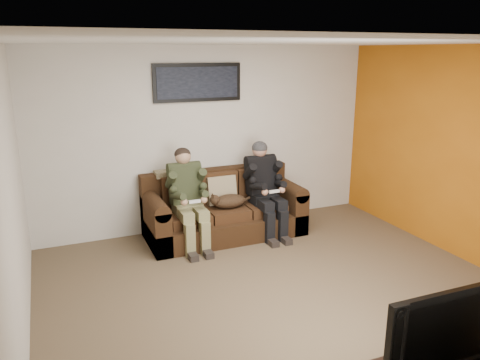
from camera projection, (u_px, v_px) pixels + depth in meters
name	position (u px, v px, depth m)	size (l,w,h in m)	color
floor	(281.00, 292.00, 5.06)	(5.00, 5.00, 0.00)	brown
ceiling	(287.00, 42.00, 4.37)	(5.00, 5.00, 0.00)	silver
wall_back	(210.00, 139.00, 6.71)	(5.00, 5.00, 0.00)	beige
wall_front	(467.00, 268.00, 2.72)	(5.00, 5.00, 0.00)	beige
wall_left	(10.00, 207.00, 3.78)	(4.50, 4.50, 0.00)	beige
wall_right	(467.00, 155.00, 5.65)	(4.50, 4.50, 0.00)	beige
accent_wall_right	(466.00, 155.00, 5.65)	(4.50, 4.50, 0.00)	#B15E11
sofa	(223.00, 211.00, 6.60)	(2.17, 0.94, 0.89)	#301C0E
throw_pillow	(221.00, 190.00, 6.56)	(0.41, 0.12, 0.39)	#9D8966
throw_blanket	(171.00, 173.00, 6.45)	(0.44, 0.22, 0.08)	#9B9271
person_left	(188.00, 193.00, 6.13)	(0.51, 0.87, 1.29)	#868154
person_right	(264.00, 183.00, 6.55)	(0.51, 0.86, 1.30)	black
cat	(228.00, 201.00, 6.40)	(0.66, 0.26, 0.24)	#422C1A
framed_poster	(198.00, 82.00, 6.40)	(1.25, 0.05, 0.52)	black
television	(441.00, 323.00, 3.22)	(1.10, 0.14, 0.63)	black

